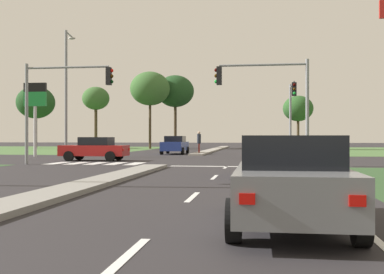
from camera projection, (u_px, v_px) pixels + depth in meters
ground_plane at (181, 160)px, 31.95m from camera, size 200.00×200.00×0.00m
grass_verge_far_left at (12, 149)px, 59.75m from camera, size 35.00×35.00×0.01m
median_island_near at (70, 189)px, 13.13m from camera, size 1.20×22.00×0.14m
median_island_far at (215, 149)px, 56.71m from camera, size 1.20×36.00×0.14m
lane_dash_near at (127, 256)px, 6.05m from camera, size 0.14×2.00×0.01m
lane_dash_second at (193, 197)px, 11.99m from camera, size 0.14×2.00×0.01m
lane_dash_third at (214, 177)px, 17.93m from camera, size 0.14×2.00×0.01m
lane_dash_fourth at (226, 167)px, 23.88m from camera, size 0.14×2.00×0.01m
edge_line_right at (321, 192)px, 13.18m from camera, size 0.14×24.00×0.01m
stop_bar_near at (232, 166)px, 24.49m from camera, size 6.40×0.50×0.01m
crosswalk_bar_near at (58, 163)px, 27.69m from camera, size 0.70×2.80×0.01m
crosswalk_bar_second at (77, 163)px, 27.53m from camera, size 0.70×2.80×0.01m
crosswalk_bar_third at (96, 163)px, 27.37m from camera, size 0.70×2.80×0.01m
crosswalk_bar_fourth at (115, 164)px, 27.21m from camera, size 0.70×2.80×0.01m
crosswalk_bar_fifth at (135, 164)px, 27.05m from camera, size 0.70×2.80×0.01m
car_grey_near at (290, 180)px, 8.08m from camera, size 1.97×4.53×1.53m
car_blue_second at (175, 145)px, 42.59m from camera, size 2.06×4.56×1.62m
car_navy_third at (272, 156)px, 18.12m from camera, size 1.94×4.15×1.53m
car_red_fourth at (95, 149)px, 30.57m from camera, size 4.24×1.99×1.51m
traffic_signal_far_right at (292, 106)px, 35.89m from camera, size 0.32×4.39×5.65m
traffic_signal_near_right at (272, 93)px, 24.61m from camera, size 4.85×0.32×5.50m
traffic_signal_near_left at (58, 94)px, 26.21m from camera, size 5.06×0.32×5.58m
street_lamp_second at (67, 87)px, 35.13m from camera, size 0.68×2.10×9.34m
pedestrian_at_median at (199, 140)px, 42.37m from camera, size 0.34×0.34×1.89m
fuel_price_totem at (35, 103)px, 36.95m from camera, size 1.80×0.24×5.71m
treeline_near at (36, 103)px, 65.82m from camera, size 5.23×5.23×8.53m
treeline_second at (96, 99)px, 62.53m from camera, size 3.54×3.54×8.11m
treeline_third at (150, 89)px, 62.78m from camera, size 5.23×5.23×10.13m
treeline_fourth at (175, 91)px, 65.53m from camera, size 5.13×5.13×10.00m
treeline_fifth at (298, 109)px, 58.38m from camera, size 3.68×3.68×6.59m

